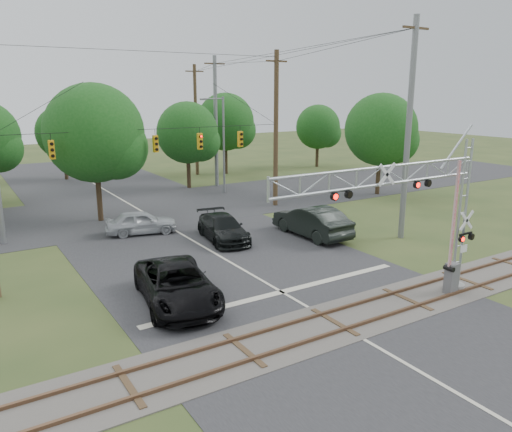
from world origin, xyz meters
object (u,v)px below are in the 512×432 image
traffic_signal_span (169,137)px  streetlight (222,140)px  car_dark (223,228)px  sedan_silver (141,222)px  pickup_black (177,284)px  crossing_gantry (416,207)px

traffic_signal_span → streetlight: 9.78m
car_dark → sedan_silver: (-3.62, 3.90, -0.01)m
traffic_signal_span → pickup_black: bearing=-111.9°
sedan_silver → streetlight: bearing=-36.8°
traffic_signal_span → streetlight: traffic_signal_span is taller
crossing_gantry → car_dark: crossing_gantry is taller
pickup_black → car_dark: (5.95, 7.02, -0.09)m
pickup_black → streetlight: streetlight is taller
pickup_black → car_dark: 9.20m
crossing_gantry → pickup_black: (-8.00, 5.23, -3.33)m
crossing_gantry → sedan_silver: (-5.67, 16.15, -3.43)m
traffic_signal_span → car_dark: size_ratio=3.79×
crossing_gantry → traffic_signal_span: (-2.73, 18.36, 1.52)m
car_dark → streetlight: 14.63m
car_dark → sedan_silver: car_dark is taller
pickup_black → streetlight: bearing=66.8°
pickup_black → car_dark: pickup_black is taller
crossing_gantry → streetlight: streetlight is taller
car_dark → streetlight: bearing=71.3°
crossing_gantry → car_dark: 12.89m
traffic_signal_span → streetlight: size_ratio=2.37×
crossing_gantry → traffic_signal_span: bearing=98.5°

